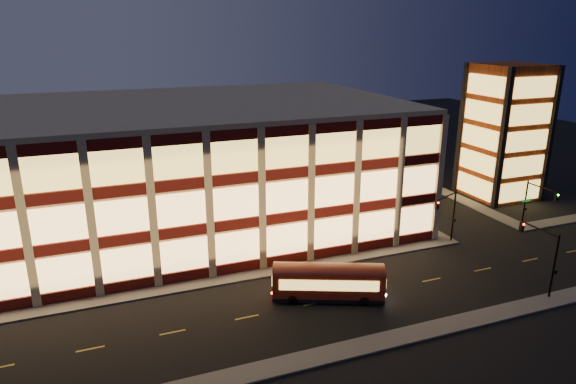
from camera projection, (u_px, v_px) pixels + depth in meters
name	position (u px, v px, depth m)	size (l,w,h in m)	color
ground	(249.00, 281.00, 47.80)	(200.00, 200.00, 0.00)	black
sidewalk_office_south	(215.00, 281.00, 47.63)	(54.00, 2.00, 0.15)	#514F4C
sidewalk_office_east	(372.00, 198.00, 70.76)	(2.00, 30.00, 0.15)	#514F4C
sidewalk_tower_south	(561.00, 221.00, 62.39)	(14.00, 2.00, 0.15)	#514F4C
sidewalk_tower_west	(439.00, 189.00, 74.54)	(2.00, 30.00, 0.15)	#514F4C
sidewalk_near	(303.00, 361.00, 36.23)	(100.00, 2.00, 0.15)	#514F4C
office_building	(181.00, 165.00, 59.59)	(50.45, 30.45, 14.50)	tan
stair_tower	(504.00, 132.00, 69.37)	(8.60, 8.60, 18.00)	#8C3814
traffic_signal_far	(448.00, 209.00, 54.37)	(3.79, 1.87, 6.00)	black
traffic_signal_right	(536.00, 200.00, 57.48)	(1.20, 4.37, 6.00)	black
traffic_signal_near	(542.00, 248.00, 44.80)	(0.32, 4.45, 6.00)	black
trolley_bus	(328.00, 280.00, 44.14)	(9.71, 5.95, 3.23)	maroon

